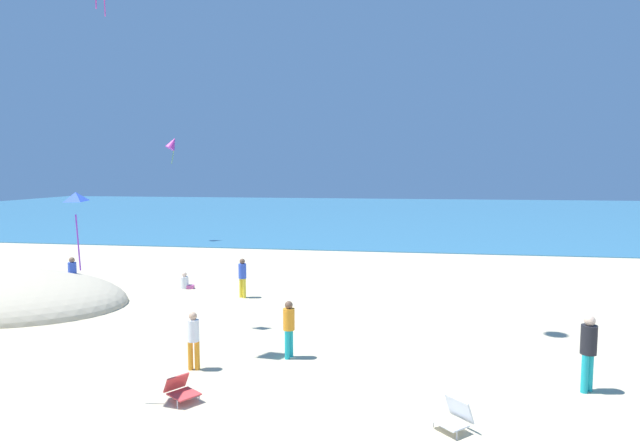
{
  "coord_description": "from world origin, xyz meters",
  "views": [
    {
      "loc": [
        2.74,
        -7.66,
        4.78
      ],
      "look_at": [
        0.0,
        8.84,
        3.12
      ],
      "focal_mm": 30.22,
      "sensor_mm": 36.0,
      "label": 1
    }
  ],
  "objects": [
    {
      "name": "beach_chair_far_right",
      "position": [
        3.63,
        2.16,
        0.27
      ],
      "size": [
        0.8,
        0.8,
        0.59
      ],
      "rotation": [
        0.0,
        0.0,
        3.9
      ],
      "color": "white",
      "rests_on": "ground_plane"
    },
    {
      "name": "person_2",
      "position": [
        -9.77,
        10.55,
        0.89
      ],
      "size": [
        0.41,
        0.41,
        1.54
      ],
      "rotation": [
        0.0,
        0.0,
        1.12
      ],
      "color": "white",
      "rests_on": "ground_plane"
    },
    {
      "name": "person_4",
      "position": [
        -3.41,
        11.55,
        0.86
      ],
      "size": [
        0.39,
        0.39,
        1.49
      ],
      "rotation": [
        0.0,
        0.0,
        1.14
      ],
      "color": "yellow",
      "rests_on": "ground_plane"
    },
    {
      "name": "person_3",
      "position": [
        6.61,
        4.4,
        0.98
      ],
      "size": [
        0.48,
        0.48,
        1.7
      ],
      "rotation": [
        0.0,
        0.0,
        5.47
      ],
      "color": "#19ADB2",
      "rests_on": "ground_plane"
    },
    {
      "name": "kite_magenta",
      "position": [
        -12.91,
        26.46,
        6.6
      ],
      "size": [
        1.16,
        1.14,
        1.88
      ],
      "rotation": [
        0.0,
        0.0,
        5.45
      ],
      "color": "#DB3DA8"
    },
    {
      "name": "ground_plane",
      "position": [
        0.0,
        10.0,
        0.0
      ],
      "size": [
        120.0,
        120.0,
        0.0
      ],
      "primitive_type": "plane",
      "color": "beige"
    },
    {
      "name": "person_7",
      "position": [
        -2.32,
        4.24,
        0.82
      ],
      "size": [
        0.34,
        0.34,
        1.42
      ],
      "rotation": [
        0.0,
        0.0,
        4.92
      ],
      "color": "orange",
      "rests_on": "ground_plane"
    },
    {
      "name": "kite_blue",
      "position": [
        -3.78,
        2.04,
        4.24
      ],
      "size": [
        0.63,
        0.64,
        1.58
      ],
      "rotation": [
        0.0,
        0.0,
        5.49
      ],
      "color": "blue"
    },
    {
      "name": "ocean_water",
      "position": [
        0.0,
        53.83,
        0.03
      ],
      "size": [
        120.0,
        60.0,
        0.05
      ],
      "primitive_type": "cube",
      "color": "teal",
      "rests_on": "ground_plane"
    },
    {
      "name": "person_1",
      "position": [
        -6.2,
        12.68,
        0.25
      ],
      "size": [
        0.57,
        0.37,
        0.68
      ],
      "rotation": [
        0.0,
        0.0,
        0.16
      ],
      "color": "white",
      "rests_on": "ground_plane"
    },
    {
      "name": "dune_mound",
      "position": [
        -11.6,
        9.21,
        0.0
      ],
      "size": [
        9.03,
        6.32,
        2.33
      ],
      "primitive_type": "ellipsoid",
      "color": "#C7B493",
      "rests_on": "ground_plane"
    },
    {
      "name": "person_0",
      "position": [
        -0.23,
        5.41,
        0.86
      ],
      "size": [
        0.38,
        0.38,
        1.49
      ],
      "rotation": [
        0.0,
        0.0,
        2.81
      ],
      "color": "#19ADB2",
      "rests_on": "ground_plane"
    },
    {
      "name": "beach_chair_mid_beach",
      "position": [
        -1.89,
        2.51,
        0.25
      ],
      "size": [
        0.84,
        0.8,
        0.52
      ],
      "rotation": [
        0.0,
        0.0,
        5.68
      ],
      "color": "#D13D3D",
      "rests_on": "ground_plane"
    }
  ]
}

